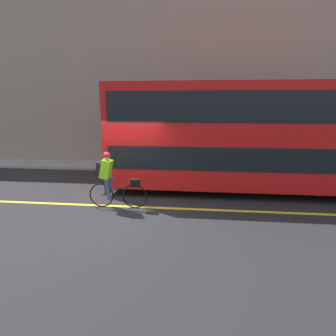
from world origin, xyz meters
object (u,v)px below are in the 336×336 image
Objects in this scene: bus at (246,133)px; street_sign_post at (270,141)px; cyclist_on_bike at (111,178)px; trash_bin at (227,157)px.

bus is 4.18× the size of street_sign_post.
cyclist_on_bike reaches higher than trash_bin.
bus reaches higher than street_sign_post.
bus is 3.26m from trash_bin.
bus is 4.80m from cyclist_on_bike.
street_sign_post reaches higher than cyclist_on_bike.
cyclist_on_bike is 7.67m from street_sign_post.
street_sign_post is (1.61, 2.91, -0.66)m from bus.
cyclist_on_bike is (-4.15, -2.12, -1.14)m from bus.
bus is 3.39m from street_sign_post.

